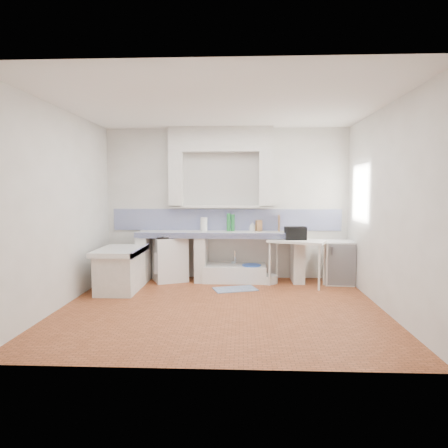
{
  "coord_description": "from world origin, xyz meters",
  "views": [
    {
      "loc": [
        0.3,
        -5.62,
        1.64
      ],
      "look_at": [
        0.0,
        1.0,
        1.1
      ],
      "focal_mm": 32.59,
      "sensor_mm": 36.0,
      "label": 1
    }
  ],
  "objects_px": {
    "stove": "(170,259)",
    "sink": "(235,274)",
    "fridge": "(338,262)",
    "side_table": "(297,263)"
  },
  "relations": [
    {
      "from": "sink",
      "to": "fridge",
      "type": "xyz_separation_m",
      "value": [
        1.84,
        -0.13,
        0.25
      ]
    },
    {
      "from": "fridge",
      "to": "stove",
      "type": "bearing_deg",
      "value": -177.42
    },
    {
      "from": "sink",
      "to": "fridge",
      "type": "distance_m",
      "value": 1.86
    },
    {
      "from": "sink",
      "to": "fridge",
      "type": "relative_size",
      "value": 1.48
    },
    {
      "from": "side_table",
      "to": "fridge",
      "type": "distance_m",
      "value": 0.77
    },
    {
      "from": "stove",
      "to": "side_table",
      "type": "distance_m",
      "value": 2.29
    },
    {
      "from": "stove",
      "to": "fridge",
      "type": "distance_m",
      "value": 3.03
    },
    {
      "from": "stove",
      "to": "sink",
      "type": "distance_m",
      "value": 1.22
    },
    {
      "from": "sink",
      "to": "fridge",
      "type": "bearing_deg",
      "value": -3.96
    },
    {
      "from": "stove",
      "to": "fridge",
      "type": "height_order",
      "value": "stove"
    }
  ]
}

